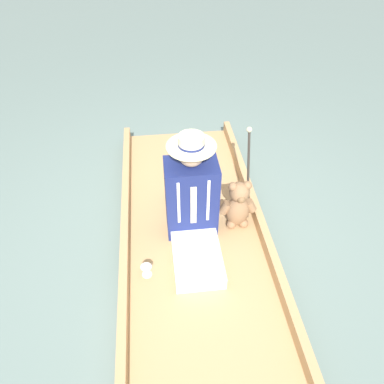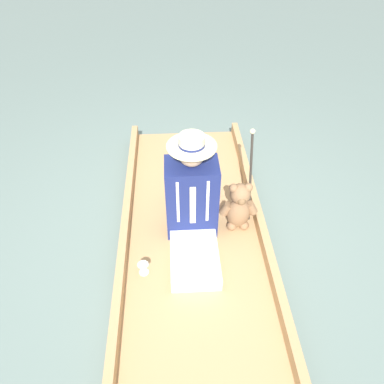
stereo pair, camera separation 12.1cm
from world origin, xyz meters
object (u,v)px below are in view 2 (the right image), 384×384
at_px(teddy_bear, 239,207).
at_px(wine_glass, 143,267).
at_px(seated_person, 192,205).
at_px(walking_cane, 251,168).

height_order(teddy_bear, wine_glass, teddy_bear).
height_order(seated_person, teddy_bear, seated_person).
distance_m(seated_person, walking_cane, 0.58).
relative_size(seated_person, teddy_bear, 1.98).
distance_m(seated_person, wine_glass, 0.59).
height_order(teddy_bear, walking_cane, walking_cane).
bearing_deg(seated_person, teddy_bear, -176.61).
bearing_deg(teddy_bear, wine_glass, 29.85).
relative_size(teddy_bear, walking_cane, 0.60).
height_order(wine_glass, walking_cane, walking_cane).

